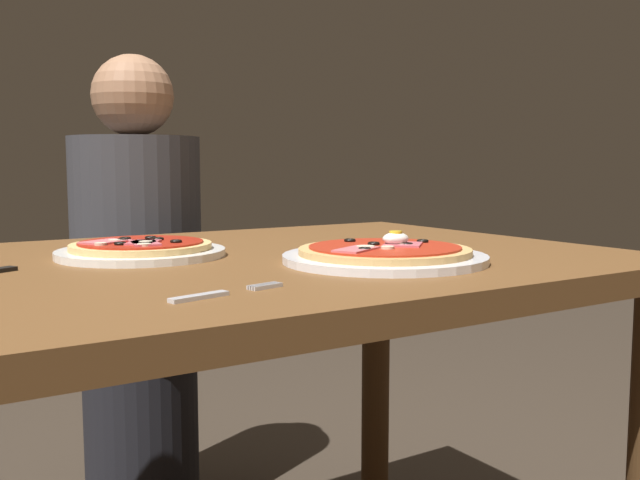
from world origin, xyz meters
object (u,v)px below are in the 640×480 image
at_px(dining_table, 243,326).
at_px(fork, 219,293).
at_px(diner_person, 139,304).
at_px(pizza_foreground, 385,254).
at_px(pizza_across_left, 141,249).

distance_m(dining_table, fork, 0.36).
bearing_deg(diner_person, fork, 76.78).
bearing_deg(diner_person, dining_table, 85.15).
xyz_separation_m(dining_table, fork, (-0.18, -0.29, 0.12)).
relative_size(dining_table, fork, 7.87).
distance_m(fork, diner_person, 1.05).
xyz_separation_m(pizza_foreground, fork, (-0.33, -0.12, -0.01)).
xyz_separation_m(dining_table, pizza_across_left, (-0.14, 0.09, 0.13)).
bearing_deg(diner_person, pizza_across_left, 72.32).
distance_m(dining_table, pizza_across_left, 0.21).
relative_size(pizza_foreground, diner_person, 0.27).
xyz_separation_m(pizza_foreground, diner_person, (-0.10, 0.89, -0.21)).
bearing_deg(fork, diner_person, 76.78).
xyz_separation_m(pizza_across_left, fork, (-0.04, -0.39, -0.01)).
height_order(pizza_foreground, diner_person, diner_person).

